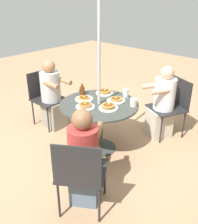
# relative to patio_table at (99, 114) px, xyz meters

# --- Properties ---
(ground_plane) EXTENTS (12.00, 12.00, 0.00)m
(ground_plane) POSITION_rel_patio_table_xyz_m (0.00, 0.00, -0.55)
(ground_plane) COLOR tan
(patio_table) EXTENTS (1.06, 1.06, 0.71)m
(patio_table) POSITION_rel_patio_table_xyz_m (0.00, 0.00, 0.00)
(patio_table) COLOR #383D38
(patio_table) RESTS_ON ground
(umbrella_pole) EXTENTS (0.04, 0.04, 2.01)m
(umbrella_pole) POSITION_rel_patio_table_xyz_m (0.00, 0.00, 0.45)
(umbrella_pole) COLOR #ADADB2
(umbrella_pole) RESTS_ON ground
(patio_chair_north) EXTENTS (0.66, 0.66, 0.89)m
(patio_chair_north) POSITION_rel_patio_table_xyz_m (0.99, 0.68, -0.04)
(patio_chair_north) COLOR #232326
(patio_chair_north) RESTS_ON ground
(diner_north) EXTENTS (0.55, 0.51, 1.10)m
(diner_north) POSITION_rel_patio_table_xyz_m (0.84, 0.58, -0.04)
(diner_north) COLOR slate
(diner_north) RESTS_ON ground
(patio_chair_east) EXTENTS (0.63, 0.63, 0.89)m
(patio_chair_east) POSITION_rel_patio_table_xyz_m (-1.08, 0.51, -0.04)
(patio_chair_east) COLOR #232326
(patio_chair_east) RESTS_ON ground
(diner_east) EXTENTS (0.53, 0.47, 1.12)m
(diner_east) POSITION_rel_patio_table_xyz_m (-0.92, 0.44, -0.04)
(diner_east) COLOR beige
(diner_east) RESTS_ON ground
(patio_chair_south) EXTENTS (0.48, 0.48, 0.89)m
(patio_chair_south) POSITION_rel_patio_table_xyz_m (0.01, -1.20, -0.04)
(patio_chair_south) COLOR #232326
(patio_chair_south) RESTS_ON ground
(diner_south) EXTENTS (0.33, 0.51, 1.12)m
(diner_south) POSITION_rel_patio_table_xyz_m (0.01, -1.02, -0.03)
(diner_south) COLOR gray
(diner_south) RESTS_ON ground
(pancake_plate_a) EXTENTS (0.25, 0.25, 0.07)m
(pancake_plate_a) POSITION_rel_patio_table_xyz_m (0.04, 0.20, 0.18)
(pancake_plate_a) COLOR white
(pancake_plate_a) RESTS_ON patio_table
(pancake_plate_b) EXTENTS (0.25, 0.25, 0.07)m
(pancake_plate_b) POSITION_rel_patio_table_xyz_m (0.21, -0.05, 0.18)
(pancake_plate_b) COLOR white
(pancake_plate_b) RESTS_ON patio_table
(pancake_plate_c) EXTENTS (0.25, 0.25, 0.06)m
(pancake_plate_c) POSITION_rel_patio_table_xyz_m (-0.32, -0.19, 0.18)
(pancake_plate_c) COLOR white
(pancake_plate_c) RESTS_ON patio_table
(pancake_plate_d) EXTENTS (0.25, 0.25, 0.05)m
(pancake_plate_d) POSITION_rel_patio_table_xyz_m (0.04, -0.25, 0.17)
(pancake_plate_d) COLOR white
(pancake_plate_d) RESTS_ON patio_table
(pancake_plate_e) EXTENTS (0.25, 0.25, 0.06)m
(pancake_plate_e) POSITION_rel_patio_table_xyz_m (-0.22, 0.11, 0.17)
(pancake_plate_e) COLOR white
(pancake_plate_e) RESTS_ON patio_table
(syrup_bottle) EXTENTS (0.10, 0.07, 0.16)m
(syrup_bottle) POSITION_rel_patio_table_xyz_m (-0.08, -0.41, 0.22)
(syrup_bottle) COLOR #602D0F
(syrup_bottle) RESTS_ON patio_table
(coffee_cup) EXTENTS (0.10, 0.10, 0.10)m
(coffee_cup) POSITION_rel_patio_table_xyz_m (-0.25, 0.38, 0.20)
(coffee_cup) COLOR beige
(coffee_cup) RESTS_ON patio_table
(drinking_glass_a) EXTENTS (0.08, 0.08, 0.12)m
(drinking_glass_a) POSITION_rel_patio_table_xyz_m (-0.44, 0.11, 0.21)
(drinking_glass_a) COLOR silver
(drinking_glass_a) RESTS_ON patio_table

